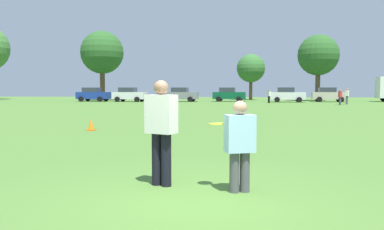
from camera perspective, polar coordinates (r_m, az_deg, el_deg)
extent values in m
plane|color=#47702D|center=(5.97, 0.11, -12.16)|extent=(147.94, 147.94, 0.00)
cylinder|color=black|center=(6.79, -5.11, -6.35)|extent=(0.17, 0.17, 0.89)
cylinder|color=black|center=(6.69, -3.76, -6.50)|extent=(0.17, 0.17, 0.89)
cube|color=silver|center=(6.65, -4.47, 0.14)|extent=(0.57, 0.46, 0.65)
sphere|color=#8C664C|center=(6.63, -4.49, 3.98)|extent=(0.25, 0.25, 0.25)
cylinder|color=#4C4C51|center=(6.40, 7.64, -8.15)|extent=(0.16, 0.16, 0.64)
cylinder|color=#4C4C51|center=(6.34, 6.15, -8.25)|extent=(0.16, 0.16, 0.64)
cube|color=#9EC6E5|center=(6.27, 6.94, -2.67)|extent=(0.51, 0.40, 0.59)
sphere|color=tan|center=(6.23, 6.97, 1.03)|extent=(0.23, 0.23, 0.23)
cylinder|color=yellow|center=(6.44, 3.60, -1.28)|extent=(0.27, 0.27, 0.05)
cube|color=#D8590C|center=(16.13, -14.37, -2.11)|extent=(0.32, 0.32, 0.03)
cone|color=orange|center=(16.11, -14.39, -1.26)|extent=(0.24, 0.24, 0.45)
cube|color=navy|center=(53.32, -14.05, 2.76)|extent=(4.33, 2.12, 0.90)
cube|color=#2D333D|center=(53.42, -14.31, 3.53)|extent=(2.12, 1.79, 0.64)
cylinder|color=black|center=(53.71, -12.34, 2.31)|extent=(0.68, 0.27, 0.66)
cylinder|color=black|center=(51.88, -13.21, 2.25)|extent=(0.68, 0.27, 0.66)
cylinder|color=black|center=(54.78, -14.84, 2.30)|extent=(0.68, 0.27, 0.66)
cylinder|color=black|center=(52.99, -15.78, 2.24)|extent=(0.68, 0.27, 0.66)
cube|color=silver|center=(51.27, -9.01, 2.79)|extent=(4.33, 2.12, 0.90)
cube|color=#2D333D|center=(51.35, -9.28, 3.59)|extent=(2.12, 1.79, 0.64)
cylinder|color=black|center=(51.80, -7.27, 2.32)|extent=(0.68, 0.27, 0.66)
cylinder|color=black|center=(49.91, -7.98, 2.26)|extent=(0.68, 0.27, 0.66)
cylinder|color=black|center=(52.67, -9.96, 2.31)|extent=(0.68, 0.27, 0.66)
cylinder|color=black|center=(50.81, -10.77, 2.25)|extent=(0.68, 0.27, 0.66)
cube|color=slate|center=(51.16, -1.50, 2.83)|extent=(4.33, 2.12, 0.90)
cube|color=#2D333D|center=(51.21, -1.77, 3.64)|extent=(2.12, 1.79, 0.64)
cylinder|color=black|center=(51.89, 0.14, 2.35)|extent=(0.68, 0.27, 0.66)
cylinder|color=black|center=(49.93, -0.28, 2.29)|extent=(0.68, 0.27, 0.66)
cylinder|color=black|center=(52.44, -2.66, 2.36)|extent=(0.68, 0.27, 0.66)
cylinder|color=black|center=(50.50, -3.19, 2.30)|extent=(0.68, 0.27, 0.66)
cube|color=#0C4C2D|center=(51.69, 5.42, 2.83)|extent=(4.33, 2.12, 0.90)
cube|color=#2D333D|center=(51.71, 5.15, 3.63)|extent=(2.12, 1.79, 0.64)
cylinder|color=black|center=(52.59, 6.93, 2.34)|extent=(0.68, 0.27, 0.66)
cylinder|color=black|center=(50.60, 6.78, 2.29)|extent=(0.68, 0.27, 0.66)
cylinder|color=black|center=(52.83, 4.11, 2.37)|extent=(0.68, 0.27, 0.66)
cylinder|color=black|center=(50.85, 3.85, 2.31)|extent=(0.68, 0.27, 0.66)
cube|color=silver|center=(50.19, 13.68, 2.71)|extent=(4.33, 2.12, 0.90)
cube|color=#2D333D|center=(50.17, 13.41, 3.53)|extent=(2.12, 1.79, 0.64)
cylinder|color=black|center=(51.27, 15.08, 2.20)|extent=(0.68, 0.27, 0.66)
cylinder|color=black|center=(49.28, 15.25, 2.14)|extent=(0.68, 0.27, 0.66)
cylinder|color=black|center=(51.15, 12.16, 2.24)|extent=(0.68, 0.27, 0.66)
cylinder|color=black|center=(49.15, 12.22, 2.18)|extent=(0.68, 0.27, 0.66)
cube|color=#B7AD99|center=(52.80, 19.22, 2.65)|extent=(4.33, 2.12, 0.90)
cube|color=#2D333D|center=(52.76, 18.97, 3.44)|extent=(2.12, 1.79, 0.64)
cylinder|color=black|center=(54.00, 20.43, 2.17)|extent=(0.68, 0.27, 0.66)
cylinder|color=black|center=(52.03, 20.79, 2.11)|extent=(0.68, 0.27, 0.66)
cylinder|color=black|center=(53.63, 17.68, 2.22)|extent=(0.68, 0.27, 0.66)
cylinder|color=black|center=(51.65, 17.94, 2.16)|extent=(0.68, 0.27, 0.66)
cylinder|color=black|center=(57.09, 26.02, 2.25)|extent=(0.98, 0.35, 0.96)
cylinder|color=#4C4C51|center=(45.20, 21.52, 2.01)|extent=(0.16, 0.16, 0.88)
cylinder|color=#4C4C51|center=(45.02, 21.46, 2.00)|extent=(0.16, 0.16, 0.88)
cube|color=silver|center=(45.10, 21.52, 2.96)|extent=(0.48, 0.55, 0.62)
sphere|color=#8C664C|center=(45.09, 21.53, 3.50)|extent=(0.24, 0.24, 0.24)
cylinder|color=#4C4C51|center=(42.79, 20.67, 1.89)|extent=(0.15, 0.15, 0.80)
cylinder|color=#4C4C51|center=(42.94, 20.58, 1.90)|extent=(0.15, 0.15, 0.80)
cube|color=red|center=(42.85, 20.65, 2.81)|extent=(0.32, 0.47, 0.57)
sphere|color=#8C664C|center=(42.85, 20.66, 3.33)|extent=(0.22, 0.22, 0.22)
cylinder|color=black|center=(47.02, 11.01, 2.21)|extent=(0.15, 0.15, 0.80)
cylinder|color=black|center=(46.88, 11.12, 2.21)|extent=(0.15, 0.15, 0.80)
cube|color=silver|center=(46.94, 11.08, 3.04)|extent=(0.42, 0.50, 0.57)
sphere|color=#8C664C|center=(46.93, 11.08, 3.51)|extent=(0.22, 0.22, 0.22)
cylinder|color=brown|center=(57.76, -12.82, 4.18)|extent=(0.71, 0.71, 4.24)
sphere|color=#285623|center=(57.99, -12.89, 8.82)|extent=(6.06, 6.06, 6.06)
cylinder|color=brown|center=(59.21, 8.49, 3.58)|extent=(0.49, 0.49, 2.92)
sphere|color=#33662D|center=(59.29, 8.52, 6.70)|extent=(4.17, 4.17, 4.17)
cylinder|color=brown|center=(56.94, 17.71, 3.93)|extent=(0.65, 0.65, 3.90)
sphere|color=#285623|center=(57.12, 17.80, 8.26)|extent=(5.57, 5.57, 5.57)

